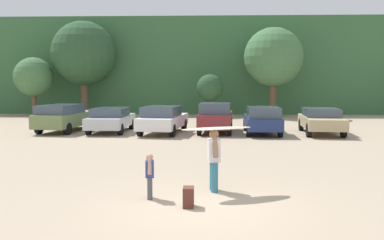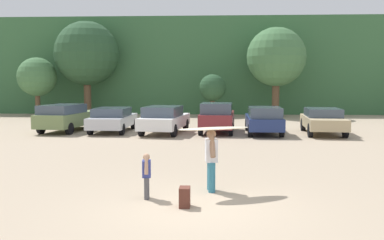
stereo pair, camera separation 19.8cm
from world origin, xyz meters
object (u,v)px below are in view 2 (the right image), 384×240
at_px(parked_car_tan, 323,120).
at_px(person_child, 147,173).
at_px(parked_car_maroon, 217,117).
at_px(parked_car_navy, 264,120).
at_px(person_adult, 211,156).
at_px(backpack_dropped, 185,197).
at_px(surfboard_cream, 214,128).
at_px(parked_car_silver, 113,119).
at_px(parked_car_white, 164,119).
at_px(parked_car_olive_green, 67,117).

distance_m(parked_car_tan, person_child, 15.10).
distance_m(parked_car_maroon, parked_car_navy, 2.52).
distance_m(parked_car_maroon, person_adult, 12.61).
bearing_deg(backpack_dropped, person_adult, 68.21).
bearing_deg(parked_car_maroon, person_adult, -177.26).
xyz_separation_m(parked_car_maroon, surfboard_cream, (-0.16, -12.71, 0.78)).
bearing_deg(person_child, parked_car_silver, -80.76).
relative_size(parked_car_tan, surfboard_cream, 2.34).
distance_m(parked_car_white, person_adult, 12.50).
xyz_separation_m(parked_car_olive_green, person_child, (6.62, -13.72, -0.20)).
bearing_deg(parked_car_navy, parked_car_olive_green, 87.05).
relative_size(parked_car_olive_green, parked_car_maroon, 1.17).
bearing_deg(backpack_dropped, surfboard_cream, 64.37).
distance_m(parked_car_maroon, parked_car_tan, 5.62).
height_order(parked_car_olive_green, parked_car_silver, parked_car_olive_green).
bearing_deg(parked_car_silver, person_child, -162.55).
distance_m(parked_car_olive_green, parked_car_maroon, 8.39).
relative_size(parked_car_olive_green, backpack_dropped, 10.89).
xyz_separation_m(parked_car_navy, parked_car_tan, (3.15, 0.26, -0.03)).
height_order(parked_car_navy, surfboard_cream, surfboard_cream).
bearing_deg(surfboard_cream, parked_car_olive_green, -81.00).
xyz_separation_m(parked_car_olive_green, parked_car_navy, (10.85, -0.81, -0.04)).
distance_m(parked_car_navy, backpack_dropped, 13.97).
distance_m(parked_car_silver, surfboard_cream, 14.12).
relative_size(person_child, backpack_dropped, 2.43).
xyz_separation_m(parked_car_tan, surfboard_cream, (-5.77, -12.48, 0.88)).
xyz_separation_m(parked_car_maroon, person_child, (-1.76, -13.41, -0.23)).
height_order(parked_car_olive_green, parked_car_maroon, parked_car_maroon).
xyz_separation_m(person_adult, surfboard_cream, (0.07, -0.10, 0.72)).
height_order(parked_car_white, person_child, parked_car_white).
distance_m(parked_car_white, parked_car_navy, 5.31).
height_order(parked_car_white, parked_car_navy, parked_car_white).
relative_size(parked_car_tan, backpack_dropped, 10.17).
bearing_deg(parked_car_white, parked_car_navy, -83.33).
relative_size(parked_car_navy, parked_car_tan, 0.95).
distance_m(parked_car_silver, person_child, 14.20).
height_order(parked_car_maroon, parked_car_tan, parked_car_maroon).
xyz_separation_m(person_child, surfboard_cream, (1.61, 0.70, 1.01)).
xyz_separation_m(surfboard_cream, backpack_dropped, (-0.65, -1.36, -1.40)).
bearing_deg(parked_car_olive_green, parked_car_navy, -85.70).
relative_size(parked_car_olive_green, person_adult, 3.07).
bearing_deg(person_child, parked_car_maroon, -104.70).
bearing_deg(person_adult, parked_car_maroon, -98.24).
bearing_deg(backpack_dropped, person_child, 145.44).
height_order(person_child, backpack_dropped, person_child).
xyz_separation_m(person_adult, backpack_dropped, (-0.58, -1.45, -0.68)).
xyz_separation_m(parked_car_olive_green, parked_car_silver, (2.60, -0.09, -0.10)).
bearing_deg(parked_car_silver, parked_car_navy, -93.93).
height_order(parked_car_white, person_adult, person_adult).
relative_size(parked_car_navy, person_child, 3.96).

